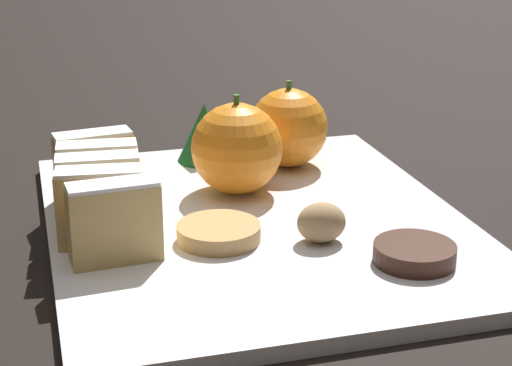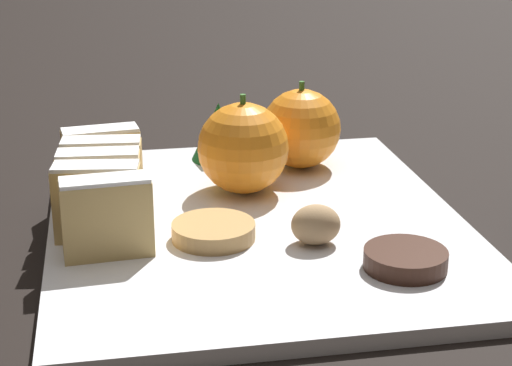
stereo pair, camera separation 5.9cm
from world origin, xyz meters
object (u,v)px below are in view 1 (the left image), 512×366
at_px(orange_near, 288,128).
at_px(orange_far, 232,149).
at_px(walnut, 321,222).
at_px(chocolate_cookie, 415,253).

bearing_deg(orange_near, orange_far, -140.49).
bearing_deg(walnut, orange_near, 80.52).
bearing_deg(chocolate_cookie, walnut, 134.45).
height_order(orange_near, orange_far, orange_far).
relative_size(walnut, chocolate_cookie, 0.63).
height_order(orange_far, walnut, orange_far).
xyz_separation_m(orange_near, orange_far, (-0.07, -0.06, 0.00)).
bearing_deg(chocolate_cookie, orange_far, 117.68).
bearing_deg(walnut, chocolate_cookie, -45.55).
height_order(orange_near, walnut, orange_near).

